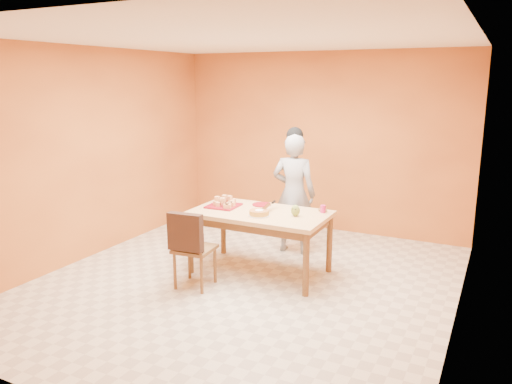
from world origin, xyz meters
The scene contains 17 objects.
floor centered at (0.00, 0.00, 0.00)m, with size 5.00×5.00×0.00m, color beige.
ceiling centered at (0.00, 0.00, 2.70)m, with size 5.00×5.00×0.00m, color white.
wall_back centered at (0.00, 2.50, 1.35)m, with size 4.50×4.50×0.00m, color orange.
wall_left centered at (-2.25, 0.00, 1.35)m, with size 5.00×5.00×0.00m, color orange.
wall_right centered at (2.25, 0.00, 1.35)m, with size 5.00×5.00×0.00m, color orange.
dining_table centered at (0.01, 0.40, 0.67)m, with size 1.60×0.90×0.76m.
dining_chair centered at (-0.46, -0.32, 0.47)m, with size 0.45×0.52×0.90m.
pastry_pile centered at (-0.49, 0.41, 0.83)m, with size 0.32×0.32×0.11m, color tan, non-canonical shape.
person centered at (0.08, 1.27, 0.80)m, with size 0.59×0.38×1.61m, color gray.
pastry_platter centered at (-0.49, 0.41, 0.77)m, with size 0.36×0.36×0.02m, color maroon.
red_dinner_plate centered at (-0.11, 0.69, 0.77)m, with size 0.23×0.23×0.01m, color maroon.
white_cake_plate centered at (0.08, 0.22, 0.77)m, with size 0.25×0.25×0.01m, color white.
sponge_cake centered at (0.08, 0.22, 0.80)m, with size 0.23×0.23×0.05m, color gold.
cake_server centered at (0.09, 0.40, 0.83)m, with size 0.05×0.28×0.01m, color silver.
egg_ornament centered at (0.46, 0.40, 0.83)m, with size 0.11×0.08×0.13m, color olive.
magenta_glass centered at (0.69, 0.69, 0.80)m, with size 0.06×0.06×0.09m, color #C71D68.
checker_tin centered at (0.67, 0.75, 0.77)m, with size 0.10×0.10×0.03m, color #32170D.
Camera 1 is at (2.53, -4.71, 2.29)m, focal length 35.00 mm.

